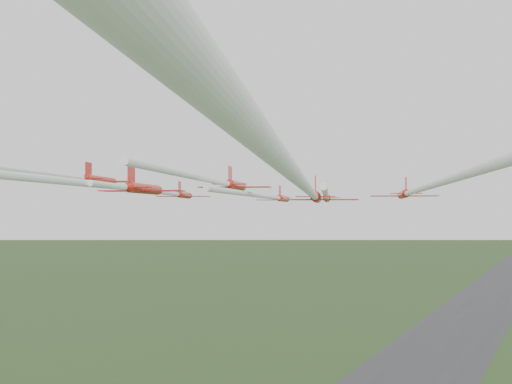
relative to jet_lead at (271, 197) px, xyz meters
The scene contains 9 objects.
runway 199.51m from the jet_lead, 90.55° to the left, with size 38.00×900.00×0.04m, color #353538.
jet_lead is the anchor object (origin of this frame).
jet_row2_left 17.80m from the jet_lead, 116.49° to the right, with size 21.56×43.25×2.54m.
jet_row2_right 15.47m from the jet_lead, 33.62° to the right, with size 21.73×49.55×2.70m.
jet_row3_left 33.71m from the jet_lead, 109.60° to the right, with size 18.95×44.02×2.71m.
jet_row3_mid 26.20m from the jet_lead, 75.09° to the right, with size 18.01×42.30×2.80m.
jet_row3_right 38.94m from the jet_lead, 41.39° to the right, with size 24.09×63.74×2.49m.
jet_row4_left 41.22m from the jet_lead, 85.33° to the right, with size 19.87×49.01×2.81m.
jet_row4_right 48.93m from the jet_lead, 59.15° to the right, with size 25.92×59.93×2.55m.
Camera 1 is at (43.57, -72.66, 52.29)m, focal length 40.00 mm.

